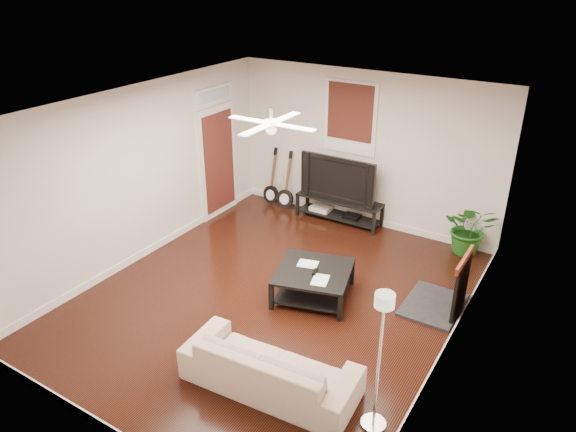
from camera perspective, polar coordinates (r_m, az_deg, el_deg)
name	(u,v)px	position (r m, az deg, el deg)	size (l,w,h in m)	color
room	(272,210)	(7.21, -1.67, 0.63)	(5.01, 6.01, 2.81)	black
brick_accent	(479,225)	(7.21, 19.70, -0.94)	(0.02, 2.20, 2.80)	#9D5232
fireplace	(447,282)	(7.70, 16.61, -6.72)	(0.80, 1.10, 0.92)	black
window_back	(350,118)	(9.61, 6.66, 10.38)	(1.00, 0.06, 1.30)	#36170E
door_left	(218,152)	(10.05, -7.51, 6.84)	(0.08, 1.00, 2.50)	white
tv_stand	(339,210)	(10.05, 5.45, 0.68)	(1.63, 0.44, 0.46)	black
tv	(341,177)	(9.82, 5.66, 4.15)	(1.46, 0.19, 0.84)	black
coffee_table	(313,283)	(7.81, 2.73, -7.15)	(1.04, 1.04, 0.44)	black
sofa	(270,366)	(6.28, -1.92, -15.71)	(2.03, 0.79, 0.59)	#C1AF91
floor_lamp	(379,363)	(5.57, 9.67, -15.23)	(0.27, 0.27, 1.66)	silver
potted_plant	(470,228)	(9.31, 18.84, -1.23)	(0.82, 0.71, 0.91)	#1C5919
guitar_left	(271,177)	(10.58, -1.85, 4.16)	(0.36, 0.25, 1.16)	black
guitar_right	(285,181)	(10.38, -0.32, 3.74)	(0.36, 0.25, 1.16)	black
ceiling_fan	(271,123)	(6.79, -1.80, 9.85)	(1.24, 1.24, 0.32)	white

